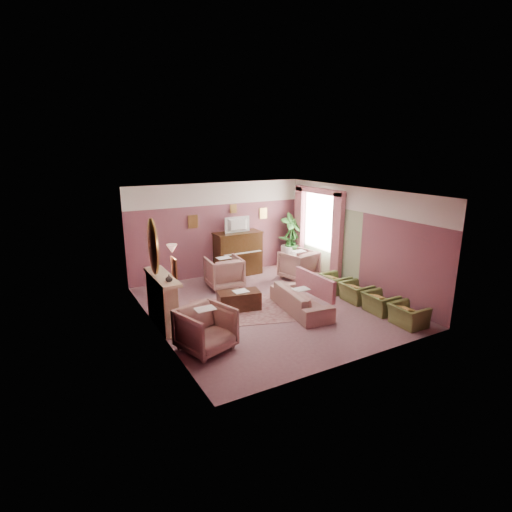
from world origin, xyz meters
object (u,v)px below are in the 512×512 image
sofa (301,295)px  olive_chair_b (380,300)px  piano (238,254)px  coffee_table (239,300)px  television (238,224)px  floral_armchair_front (206,327)px  floral_armchair_right (299,263)px  olive_chair_c (356,289)px  olive_chair_d (335,280)px  olive_chair_a (408,312)px  floral_armchair_left (224,271)px  side_table (289,256)px

sofa → olive_chair_b: (1.58, -1.00, -0.07)m
piano → coffee_table: 2.80m
piano → television: size_ratio=1.75×
floral_armchair_front → floral_armchair_right: bearing=33.8°
floral_armchair_front → olive_chair_c: bearing=6.8°
sofa → floral_armchair_front: (-2.70, -0.68, 0.09)m
olive_chair_b → olive_chair_d: 1.64m
olive_chair_a → olive_chair_b: size_ratio=1.00×
olive_chair_c → television: bearing=115.2°
olive_chair_c → olive_chair_d: size_ratio=1.00×
television → floral_armchair_right: (1.37, -1.21, -1.12)m
floral_armchair_left → olive_chair_c: bearing=-46.7°
piano → sofa: 3.29m
television → side_table: (1.84, 0.01, -1.25)m
olive_chair_b → side_table: side_table is taller
coffee_table → olive_chair_c: size_ratio=1.37×
sofa → floral_armchair_front: size_ratio=2.02×
sofa → floral_armchair_right: 2.43m
coffee_table → sofa: (1.24, -0.80, 0.16)m
olive_chair_a → olive_chair_d: same height
piano → olive_chair_d: (1.60, -2.64, -0.33)m
floral_armchair_front → olive_chair_c: floral_armchair_front is taller
floral_armchair_right → olive_chair_a: size_ratio=1.30×
sofa → piano: bearing=90.3°
floral_armchair_front → coffee_table: bearing=45.6°
olive_chair_a → side_table: (0.24, 5.06, 0.03)m
sofa → olive_chair_d: (1.58, 0.64, -0.07)m
floral_armchair_right → olive_chair_c: (0.23, -2.20, -0.16)m
coffee_table → sofa: 1.49m
sofa → olive_chair_c: size_ratio=2.63×
olive_chair_a → olive_chair_b: 0.82m
olive_chair_c → piano: bearing=114.8°
olive_chair_b → side_table: bearing=86.8°
olive_chair_d → television: bearing=121.7°
floral_armchair_front → olive_chair_c: 4.31m
olive_chair_a → olive_chair_b: (0.00, 0.82, 0.00)m
olive_chair_d → floral_armchair_right: bearing=99.6°
piano → floral_armchair_front: (-2.68, -3.97, -0.17)m
sofa → floral_armchair_right: (1.35, 2.02, 0.09)m
floral_armchair_right → olive_chair_b: (0.23, -3.02, -0.16)m
side_table → floral_armchair_left: bearing=-163.3°
coffee_table → olive_chair_a: 3.85m
olive_chair_a → olive_chair_b: same height
olive_chair_a → side_table: 5.06m
floral_armchair_front → floral_armchair_left: bearing=59.8°
floral_armchair_left → olive_chair_b: (2.46, -3.43, -0.16)m
sofa → olive_chair_a: (1.58, -1.82, -0.07)m
floral_armchair_front → side_table: size_ratio=1.36×
piano → floral_armchair_left: size_ratio=1.47×
television → sofa: television is taller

